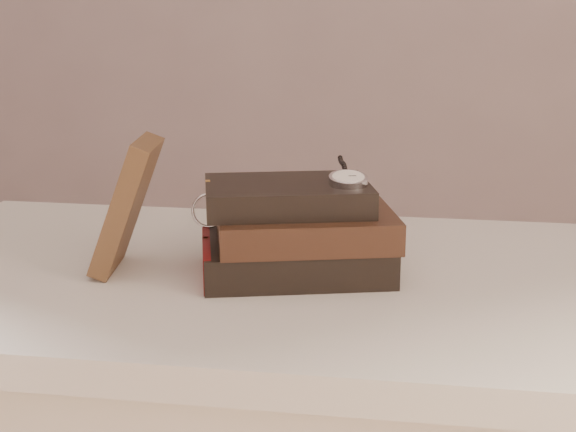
# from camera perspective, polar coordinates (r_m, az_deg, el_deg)

# --- Properties ---
(table) EXTENTS (1.00, 0.60, 0.75)m
(table) POSITION_cam_1_polar(r_m,az_deg,el_deg) (1.13, -2.09, -8.02)
(table) COLOR beige
(table) RESTS_ON ground
(book_stack) EXTENTS (0.27, 0.21, 0.12)m
(book_stack) POSITION_cam_1_polar(r_m,az_deg,el_deg) (1.07, 0.60, -1.09)
(book_stack) COLOR black
(book_stack) RESTS_ON table
(journal) EXTENTS (0.10, 0.12, 0.17)m
(journal) POSITION_cam_1_polar(r_m,az_deg,el_deg) (1.10, -10.71, 0.73)
(journal) COLOR #3C2617
(journal) RESTS_ON table
(pocket_watch) EXTENTS (0.06, 0.15, 0.02)m
(pocket_watch) POSITION_cam_1_polar(r_m,az_deg,el_deg) (1.06, 4.01, 2.57)
(pocket_watch) COLOR silver
(pocket_watch) RESTS_ON book_stack
(eyeglasses) EXTENTS (0.12, 0.13, 0.05)m
(eyeglasses) POSITION_cam_1_polar(r_m,az_deg,el_deg) (1.14, -4.04, 0.45)
(eyeglasses) COLOR silver
(eyeglasses) RESTS_ON book_stack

